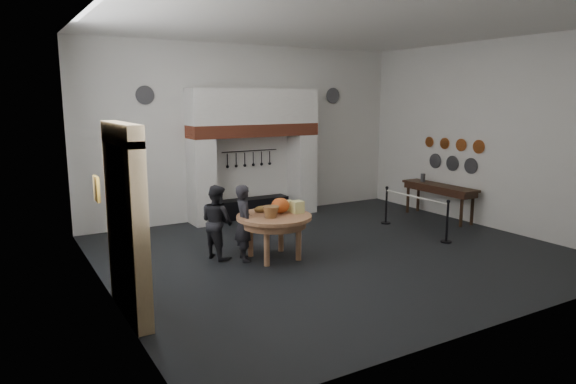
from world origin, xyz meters
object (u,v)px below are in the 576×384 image
visitor_far (217,222)px  visitor_near (244,223)px  work_table (274,217)px  side_table (439,186)px  iron_range (254,207)px  barrier_post_near (447,222)px  barrier_post_far (386,206)px

visitor_far → visitor_near: bearing=-150.6°
work_table → side_table: 5.44m
work_table → visitor_near: visitor_near is taller
visitor_near → visitor_far: (-0.40, 0.40, -0.01)m
iron_range → visitor_far: visitor_far is taller
work_table → barrier_post_near: size_ratio=1.64×
barrier_post_near → barrier_post_far: size_ratio=1.00×
side_table → barrier_post_near: same height
iron_range → barrier_post_far: bearing=-43.2°
visitor_near → side_table: 5.97m
work_table → barrier_post_near: barrier_post_near is taller
iron_range → visitor_near: bearing=-119.3°
visitor_near → barrier_post_far: bearing=-68.2°
barrier_post_near → barrier_post_far: (0.00, 2.00, 0.00)m
barrier_post_near → barrier_post_far: 2.00m
side_table → barrier_post_far: 1.64m
side_table → visitor_far: bearing=-178.0°
barrier_post_near → work_table: bearing=166.5°
side_table → iron_range: bearing=147.1°
work_table → barrier_post_far: size_ratio=1.64×
side_table → barrier_post_far: bearing=170.5°
visitor_far → barrier_post_near: 5.02m
side_table → barrier_post_near: size_ratio=2.44×
work_table → barrier_post_far: barrier_post_far is taller
barrier_post_far → iron_range: bearing=136.8°
iron_range → barrier_post_far: (2.54, -2.39, 0.20)m
iron_range → work_table: 3.74m
work_table → barrier_post_far: bearing=15.8°
side_table → visitor_near: bearing=-174.0°
iron_range → work_table: work_table is taller
work_table → visitor_far: bearing=148.0°
visitor_far → barrier_post_near: size_ratio=1.63×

